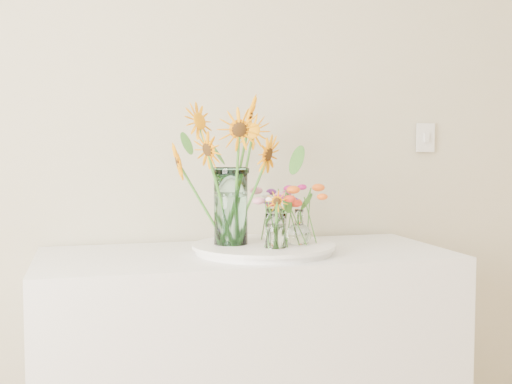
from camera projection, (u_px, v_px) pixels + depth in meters
counter at (247, 380)px, 2.24m from camera, size 1.40×0.60×0.90m
tray at (264, 249)px, 2.19m from camera, size 0.46×0.46×0.02m
mason_jar at (231, 207)px, 2.17m from camera, size 0.13×0.13×0.27m
sunflower_bouquet at (231, 171)px, 2.17m from camera, size 0.70×0.70×0.51m
small_vase_a at (276, 232)px, 2.10m from camera, size 0.09×0.09×0.12m
wildflower_posy_a at (276, 218)px, 2.09m from camera, size 0.20×0.20×0.21m
small_vase_b at (299, 227)px, 2.18m from camera, size 0.09×0.09×0.12m
wildflower_posy_b at (299, 214)px, 2.18m from camera, size 0.23×0.23×0.21m
small_vase_c at (275, 225)px, 2.30m from camera, size 0.09×0.09×0.12m
wildflower_posy_c at (275, 212)px, 2.29m from camera, size 0.20×0.20×0.21m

